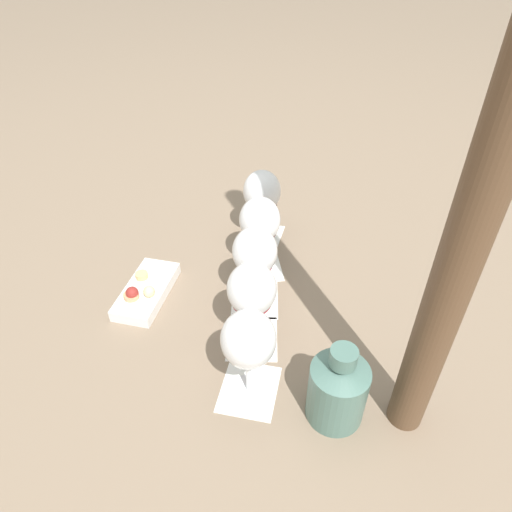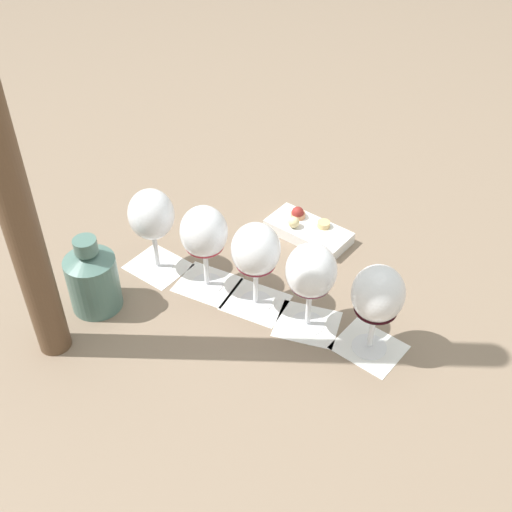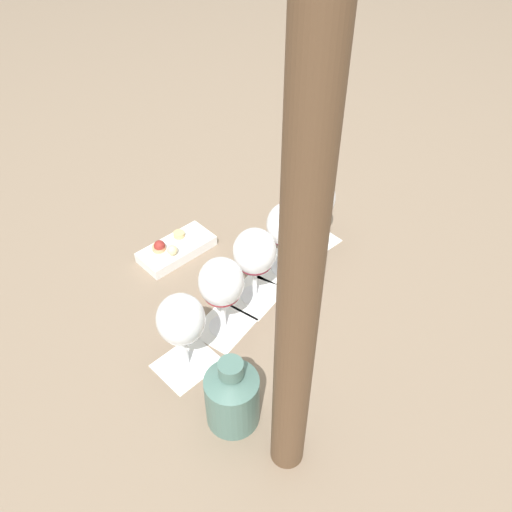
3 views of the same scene
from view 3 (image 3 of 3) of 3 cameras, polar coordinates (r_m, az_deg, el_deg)
The scene contains 14 objects.
ground_plane at distance 1.19m, azimuth 0.14°, elevation -4.17°, with size 8.00×8.00×0.00m, color #7F6B56.
tasting_card_0 at distance 1.08m, azimuth -7.27°, elevation -11.17°, with size 0.15×0.14×0.00m.
tasting_card_1 at distance 1.13m, azimuth -3.40°, elevation -7.37°, with size 0.15×0.15×0.00m.
tasting_card_2 at distance 1.19m, azimuth -0.14°, elevation -4.15°, with size 0.15×0.15×0.00m.
tasting_card_3 at distance 1.25m, azimuth 3.05°, elevation -1.32°, with size 0.15×0.15×0.00m.
tasting_card_4 at distance 1.33m, azimuth 5.93°, elevation 1.58°, with size 0.15×0.14×0.00m.
wine_glass_0 at distance 0.99m, azimuth -7.88°, elevation -6.94°, with size 0.09×0.09×0.18m.
wine_glass_1 at distance 1.04m, azimuth -3.67°, elevation -3.03°, with size 0.09×0.09×0.18m.
wine_glass_2 at distance 1.11m, azimuth -0.15°, elevation 0.22°, with size 0.09×0.09×0.18m.
wine_glass_3 at distance 1.17m, azimuth 3.26°, elevation 3.01°, with size 0.09×0.09×0.18m.
wine_glass_4 at distance 1.25m, azimuth 6.33°, elevation 5.85°, with size 0.09×0.09×0.18m.
ceramic_vase at distance 0.95m, azimuth -2.53°, elevation -14.44°, with size 0.09×0.09×0.16m.
snack_dish at distance 1.29m, azimuth -8.47°, elevation 0.77°, with size 0.20×0.17×0.05m.
umbrella_pole at distance 0.56m, azimuth 5.36°, elevation 6.30°, with size 0.06×0.06×1.08m.
Camera 3 is at (-0.17, -0.80, 0.87)m, focal length 38.00 mm.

